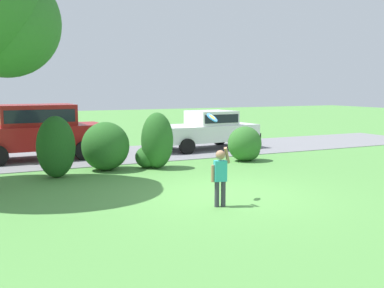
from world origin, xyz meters
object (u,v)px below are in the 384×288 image
(parked_sedan, at_px, (207,128))
(child_thrower, at_px, (220,173))
(parked_suv, at_px, (37,129))
(frisbee, at_px, (212,118))

(parked_sedan, xyz_separation_m, child_thrower, (-3.95, -8.23, -0.13))
(parked_sedan, bearing_deg, child_thrower, -115.68)
(parked_suv, distance_m, frisbee, 8.24)
(child_thrower, relative_size, frisbee, 3.99)
(child_thrower, bearing_deg, parked_sedan, 64.32)
(child_thrower, bearing_deg, frisbee, 77.62)
(parked_sedan, relative_size, frisbee, 13.93)
(parked_sedan, distance_m, child_thrower, 9.13)
(parked_suv, distance_m, child_thrower, 8.78)
(parked_suv, relative_size, frisbee, 14.72)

